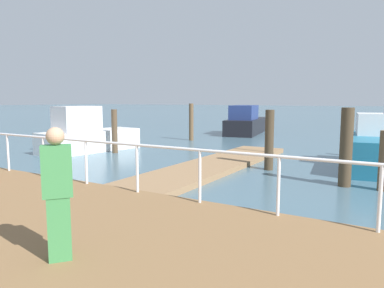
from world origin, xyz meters
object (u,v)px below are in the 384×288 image
object	(u,v)px
moored_boat_0	(383,148)
moored_boat_1	(87,135)
pedestrian_0	(58,192)
moored_boat_3	(246,123)

from	to	relation	value
moored_boat_0	moored_boat_1	size ratio (longest dim) A/B	1.54
moored_boat_0	pedestrian_0	bearing A→B (deg)	165.25
moored_boat_1	moored_boat_3	bearing A→B (deg)	-12.91
moored_boat_0	moored_boat_3	distance (m)	13.85
moored_boat_0	moored_boat_1	distance (m)	12.44
moored_boat_3	moored_boat_1	bearing A→B (deg)	167.09
pedestrian_0	moored_boat_1	bearing A→B (deg)	45.58
moored_boat_3	moored_boat_0	bearing A→B (deg)	-137.39
moored_boat_1	pedestrian_0	world-z (taller)	moored_boat_1
moored_boat_1	moored_boat_3	size ratio (longest dim) A/B	0.76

